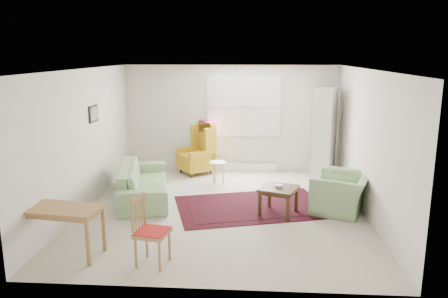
# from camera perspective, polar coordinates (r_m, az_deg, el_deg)

# --- Properties ---
(room) EXTENTS (5.04, 5.54, 2.51)m
(room) POSITION_cam_1_polar(r_m,az_deg,el_deg) (7.86, 0.10, 1.33)
(room) COLOR #B9B19E
(room) RESTS_ON ground
(rug) EXTENTS (3.06, 2.40, 0.03)m
(rug) POSITION_cam_1_polar(r_m,az_deg,el_deg) (8.11, 3.67, -7.45)
(rug) COLOR black
(rug) RESTS_ON ground
(sofa) EXTENTS (1.35, 2.40, 0.91)m
(sofa) POSITION_cam_1_polar(r_m,az_deg,el_deg) (8.58, -10.50, -3.41)
(sofa) COLOR #7DA26C
(sofa) RESTS_ON ground
(armchair) EXTENTS (1.24, 1.31, 0.82)m
(armchair) POSITION_cam_1_polar(r_m,az_deg,el_deg) (8.03, 15.05, -5.10)
(armchair) COLOR #7DA26C
(armchair) RESTS_ON ground
(wingback_chair) EXTENTS (1.01, 1.00, 1.21)m
(wingback_chair) POSITION_cam_1_polar(r_m,az_deg,el_deg) (10.15, -3.77, 0.10)
(wingback_chair) COLOR gold
(wingback_chair) RESTS_ON ground
(coffee_table) EXTENTS (0.78, 0.78, 0.49)m
(coffee_table) POSITION_cam_1_polar(r_m,az_deg,el_deg) (7.74, 7.12, -6.68)
(coffee_table) COLOR #3A2411
(coffee_table) RESTS_ON ground
(stool) EXTENTS (0.39, 0.39, 0.48)m
(stool) POSITION_cam_1_polar(r_m,az_deg,el_deg) (9.46, -0.85, -3.07)
(stool) COLOR white
(stool) RESTS_ON ground
(cabinet) EXTENTS (0.66, 0.90, 2.02)m
(cabinet) POSITION_cam_1_polar(r_m,az_deg,el_deg) (9.91, 12.95, 1.90)
(cabinet) COLOR silver
(cabinet) RESTS_ON ground
(desk) EXTENTS (1.17, 0.69, 0.70)m
(desk) POSITION_cam_1_polar(r_m,az_deg,el_deg) (6.56, -20.37, -10.03)
(desk) COLOR olive
(desk) RESTS_ON ground
(desk_chair) EXTENTS (0.49, 0.49, 0.95)m
(desk_chair) POSITION_cam_1_polar(r_m,az_deg,el_deg) (5.93, -9.36, -10.53)
(desk_chair) COLOR olive
(desk_chair) RESTS_ON ground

